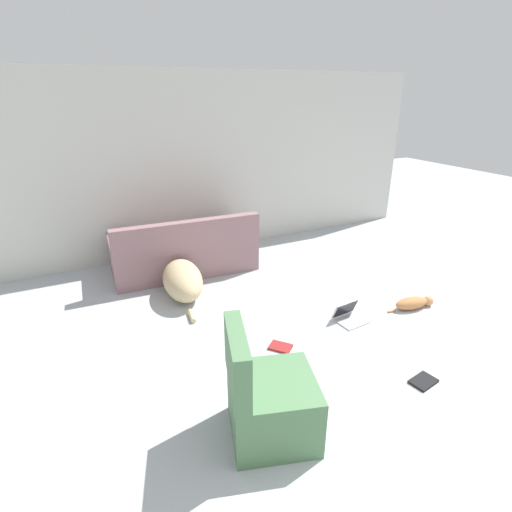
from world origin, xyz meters
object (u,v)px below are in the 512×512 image
Objects in this scene: cat at (414,303)px; book_red at (280,347)px; couch at (184,253)px; dog at (182,279)px; laptop_open at (349,314)px; book_black at (423,381)px; side_chair at (268,400)px.

book_red is at bearing -172.34° from cat.
cat is at bearing 135.77° from couch.
dog is 2.08m from laptop_open.
laptop_open is 1.14m from book_black.
side_chair is (-2.42, -0.88, 0.24)m from cat.
dog is 1.54× the size of side_chair.
book_black is (1.42, -2.58, -0.19)m from dog.
dog reaches higher than laptop_open.
dog is at bearing 14.89° from side_chair.
cat is (2.34, -1.58, -0.13)m from dog.
cat reaches higher than book_red.
side_chair is (-1.57, -1.02, 0.24)m from laptop_open.
dog reaches higher than book_red.
dog is at bearing 73.61° from couch.
dog is 5.23× the size of book_red.
dog is (-0.24, -0.68, -0.06)m from couch.
cat is 1.37m from book_black.
book_red is at bearing 131.31° from book_black.
dog reaches higher than book_black.
couch is 3.10m from cat.
book_black is 0.29× the size of side_chair.
couch is 7.61× the size of book_black.
book_black is at bearing -124.83° from cat.
couch is at bearing 109.99° from book_black.
dog reaches higher than cat.
side_chair is (-0.08, -2.46, 0.10)m from dog.
book_red is (0.30, -2.25, -0.26)m from couch.
couch is 7.47× the size of book_red.
book_red is (-0.95, -0.13, -0.06)m from laptop_open.
laptop_open is 1.88m from side_chair.
dog is at bearing 130.48° from laptop_open.
book_black is at bearing -143.21° from dog.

